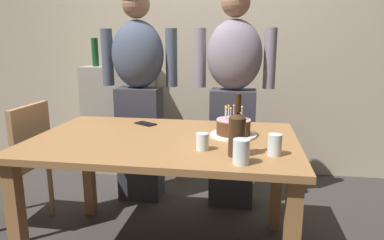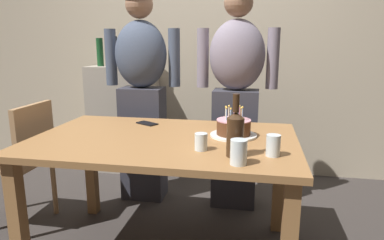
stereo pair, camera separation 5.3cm
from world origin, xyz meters
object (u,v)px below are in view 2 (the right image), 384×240
object	(u,v)px
water_glass_side	(239,152)
birthday_cake	(234,128)
water_glass_near	(201,142)
wine_bottle	(235,133)
person_woman_cardigan	(236,96)
dining_chair	(24,155)
water_glass_far	(273,145)
cell_phone	(147,123)
person_man_bearded	(142,93)

from	to	relation	value
water_glass_side	birthday_cake	bearing A→B (deg)	96.69
birthday_cake	water_glass_near	world-z (taller)	birthday_cake
water_glass_side	wine_bottle	xyz separation A→B (m)	(-0.02, 0.11, 0.06)
water_glass_near	person_woman_cardigan	xyz separation A→B (m)	(0.11, 0.96, 0.09)
person_woman_cardigan	dining_chair	size ratio (longest dim) A/B	1.90
water_glass_far	cell_phone	bearing A→B (deg)	146.81
cell_phone	person_man_bearded	world-z (taller)	person_man_bearded
cell_phone	person_woman_cardigan	size ratio (longest dim) A/B	0.09
water_glass_side	cell_phone	size ratio (longest dim) A/B	0.79
water_glass_far	cell_phone	world-z (taller)	water_glass_far
water_glass_near	person_man_bearded	world-z (taller)	person_man_bearded
wine_bottle	person_man_bearded	world-z (taller)	person_man_bearded
birthday_cake	person_man_bearded	world-z (taller)	person_man_bearded
water_glass_far	person_woman_cardigan	world-z (taller)	person_woman_cardigan
water_glass_side	dining_chair	world-z (taller)	dining_chair
water_glass_near	water_glass_side	bearing A→B (deg)	-41.66
water_glass_near	wine_bottle	world-z (taller)	wine_bottle
wine_bottle	person_woman_cardigan	world-z (taller)	person_woman_cardigan
water_glass_side	cell_phone	xyz separation A→B (m)	(-0.64, 0.67, -0.05)
water_glass_far	wine_bottle	xyz separation A→B (m)	(-0.18, -0.04, 0.06)
wine_bottle	person_man_bearded	distance (m)	1.30
cell_phone	person_woman_cardigan	world-z (taller)	person_woman_cardigan
water_glass_far	wine_bottle	size ratio (longest dim) A/B	0.35
water_glass_far	wine_bottle	world-z (taller)	wine_bottle
water_glass_side	person_woman_cardigan	xyz separation A→B (m)	(-0.09, 1.13, 0.08)
water_glass_far	cell_phone	size ratio (longest dim) A/B	0.72
birthday_cake	water_glass_far	size ratio (longest dim) A/B	2.59
water_glass_far	dining_chair	size ratio (longest dim) A/B	0.12
water_glass_side	dining_chair	size ratio (longest dim) A/B	0.13
water_glass_far	water_glass_near	bearing A→B (deg)	175.66
water_glass_side	dining_chair	distance (m)	1.60
birthday_cake	water_glass_far	world-z (taller)	birthday_cake
water_glass_near	dining_chair	xyz separation A→B (m)	(-1.29, 0.35, -0.27)
water_glass_far	cell_phone	distance (m)	0.95
wine_bottle	person_woman_cardigan	bearing A→B (deg)	93.48
birthday_cake	water_glass_near	xyz separation A→B (m)	(-0.14, -0.29, -0.00)
person_woman_cardigan	dining_chair	bearing A→B (deg)	23.37
water_glass_side	cell_phone	world-z (taller)	water_glass_side
water_glass_far	person_woman_cardigan	distance (m)	1.02
person_man_bearded	dining_chair	size ratio (longest dim) A/B	1.90
cell_phone	dining_chair	distance (m)	0.89
water_glass_side	wine_bottle	size ratio (longest dim) A/B	0.38
person_man_bearded	birthday_cake	bearing A→B (deg)	139.48
person_woman_cardigan	water_glass_far	bearing A→B (deg)	103.81
person_woman_cardigan	wine_bottle	bearing A→B (deg)	93.48
wine_bottle	dining_chair	size ratio (longest dim) A/B	0.35
cell_phone	water_glass_side	bearing A→B (deg)	-15.68
water_glass_far	birthday_cake	bearing A→B (deg)	123.28
birthday_cake	wine_bottle	distance (m)	0.37
wine_bottle	person_woman_cardigan	xyz separation A→B (m)	(-0.06, 1.02, 0.02)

